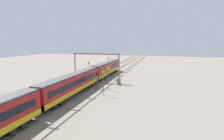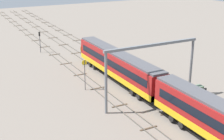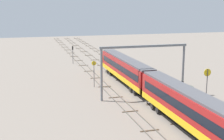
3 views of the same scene
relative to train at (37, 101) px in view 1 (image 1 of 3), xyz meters
The scene contains 12 objects.
ground_plane 34.89m from the train, ahead, with size 194.38×194.38×0.00m, color slate.
track_near_foreground 35.18m from the train, ahead, with size 178.38×2.40×0.16m.
track_with_train 34.88m from the train, ahead, with size 178.38×2.40×0.16m.
track_middle 35.18m from the train, ahead, with size 178.38×2.40×0.16m.
train is the anchor object (origin of this frame).
overhead_gantry 26.79m from the train, ahead, with size 0.40×14.70×8.62m.
speed_sign_near_foreground 35.79m from the train, 10.41° to the left, with size 0.14×0.84×4.88m.
speed_sign_mid_trackside 15.41m from the train, 25.07° to the right, with size 0.14×0.91×5.86m.
speed_sign_far_trackside 19.49m from the train, 18.77° to the right, with size 0.14×1.10×6.05m.
signal_light_trackside_approach 59.74m from the train, ahead, with size 0.31×0.32×4.57m.
signal_light_trackside_departure 19.53m from the train, ahead, with size 0.31×0.32×4.27m.
relay_cabinet 25.97m from the train, 16.36° to the right, with size 1.04×0.89×1.79m.
Camera 1 is at (-57.89, -19.41, 12.06)m, focal length 28.64 mm.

